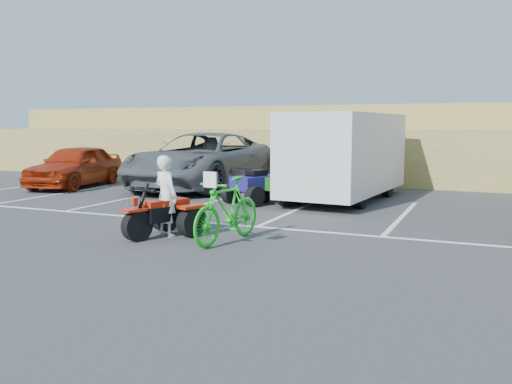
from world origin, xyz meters
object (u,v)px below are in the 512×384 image
at_px(rider, 166,196).
at_px(quad_atv_blue, 256,203).
at_px(green_dirt_bike, 227,210).
at_px(quad_atv_green, 287,203).
at_px(red_trike_atv, 161,237).
at_px(red_car, 75,166).
at_px(cargo_trailer, 345,154).
at_px(grey_pickup, 203,160).

relative_size(rider, quad_atv_blue, 1.00).
xyz_separation_m(green_dirt_bike, quad_atv_green, (-0.74, 5.33, -0.61)).
xyz_separation_m(red_trike_atv, red_car, (-7.72, 6.29, 0.75)).
bearing_deg(quad_atv_green, rider, -73.47).
height_order(green_dirt_bike, red_car, red_car).
relative_size(cargo_trailer, quad_atv_green, 3.55).
distance_m(grey_pickup, quad_atv_blue, 4.36).
bearing_deg(green_dirt_bike, rider, -172.52).
xyz_separation_m(green_dirt_bike, cargo_trailer, (0.62, 6.54, 0.76)).
height_order(red_trike_atv, rider, rider).
bearing_deg(red_car, green_dirt_bike, -43.67).
relative_size(grey_pickup, cargo_trailer, 1.24).
relative_size(quad_atv_blue, quad_atv_green, 1.02).
bearing_deg(quad_atv_blue, quad_atv_green, 47.20).
height_order(rider, red_car, rider).
relative_size(red_trike_atv, green_dirt_bike, 0.77).
height_order(green_dirt_bike, cargo_trailer, cargo_trailer).
distance_m(green_dirt_bike, quad_atv_green, 5.41).
bearing_deg(green_dirt_bike, cargo_trailer, 93.70).
relative_size(grey_pickup, red_car, 1.58).
height_order(red_car, cargo_trailer, cargo_trailer).
bearing_deg(green_dirt_bike, red_car, 155.04).
height_order(red_car, quad_atv_blue, red_car).
height_order(red_trike_atv, grey_pickup, grey_pickup).
xyz_separation_m(red_trike_atv, quad_atv_blue, (-0.11, 5.06, 0.00)).
bearing_deg(cargo_trailer, green_dirt_bike, -90.35).
distance_m(red_trike_atv, quad_atv_blue, 5.06).
xyz_separation_m(green_dirt_bike, quad_atv_blue, (-1.53, 4.96, -0.61)).
bearing_deg(rider, quad_atv_blue, -67.43).
relative_size(red_trike_atv, grey_pickup, 0.22).
relative_size(rider, cargo_trailer, 0.29).
distance_m(red_trike_atv, quad_atv_green, 5.47).
bearing_deg(green_dirt_bike, quad_atv_blue, 116.31).
distance_m(red_trike_atv, grey_pickup, 8.55).
relative_size(red_car, quad_atv_green, 2.80).
relative_size(rider, quad_atv_green, 1.02).
bearing_deg(red_trike_atv, quad_atv_blue, 111.92).
bearing_deg(red_car, red_trike_atv, -48.76).
xyz_separation_m(grey_pickup, quad_atv_blue, (3.24, -2.75, -0.97)).
xyz_separation_m(rider, grey_pickup, (-3.39, 7.67, 0.16)).
distance_m(red_car, quad_atv_blue, 7.75).
relative_size(rider, grey_pickup, 0.23).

